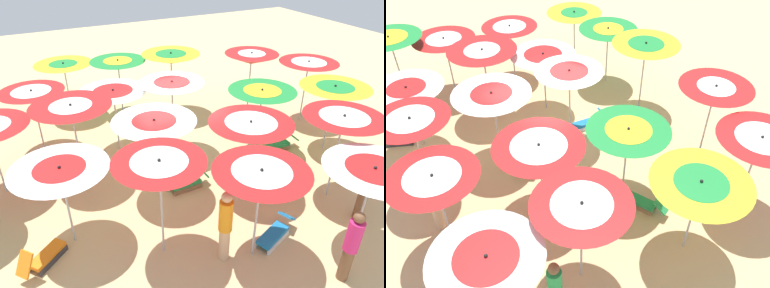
# 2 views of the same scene
# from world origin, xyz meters

# --- Properties ---
(ground) EXTENTS (40.15, 40.15, 0.04)m
(ground) POSITION_xyz_m (0.00, 0.00, -0.02)
(ground) COLOR #D1B57F
(beach_umbrella_0) EXTENTS (2.12, 2.12, 2.50)m
(beach_umbrella_0) POSITION_xyz_m (-5.85, -0.42, 2.29)
(beach_umbrella_0) COLOR #B2B2B7
(beach_umbrella_0) RESTS_ON ground
(beach_umbrella_1) EXTENTS (2.12, 2.12, 2.14)m
(beach_umbrella_1) POSITION_xyz_m (-3.49, -1.86, 1.92)
(beach_umbrella_1) COLOR #B2B2B7
(beach_umbrella_1) RESTS_ON ground
(beach_umbrella_2) EXTENTS (1.93, 1.93, 2.54)m
(beach_umbrella_2) POSITION_xyz_m (-1.72, -3.14, 2.29)
(beach_umbrella_2) COLOR #B2B2B7
(beach_umbrella_2) RESTS_ON ground
(beach_umbrella_3) EXTENTS (2.01, 2.01, 2.38)m
(beach_umbrella_3) POSITION_xyz_m (0.04, -4.14, 2.13)
(beach_umbrella_3) COLOR #B2B2B7
(beach_umbrella_3) RESTS_ON ground
(beach_umbrella_4) EXTENTS (2.11, 2.11, 2.28)m
(beach_umbrella_4) POSITION_xyz_m (2.24, -5.01, 2.02)
(beach_umbrella_4) COLOR #B2B2B7
(beach_umbrella_4) RESTS_ON ground
(beach_umbrella_5) EXTENTS (2.15, 2.15, 2.15)m
(beach_umbrella_5) POSITION_xyz_m (-4.84, 0.93, 1.92)
(beach_umbrella_5) COLOR #B2B2B7
(beach_umbrella_5) RESTS_ON ground
(beach_umbrella_6) EXTENTS (2.19, 2.19, 2.44)m
(beach_umbrella_6) POSITION_xyz_m (-2.74, 0.57, 2.21)
(beach_umbrella_6) COLOR #B2B2B7
(beach_umbrella_6) RESTS_ON ground
(beach_umbrella_7) EXTENTS (2.17, 2.17, 2.33)m
(beach_umbrella_7) POSITION_xyz_m (-1.00, -1.04, 2.12)
(beach_umbrella_7) COLOR #B2B2B7
(beach_umbrella_7) RESTS_ON ground
(beach_umbrella_8) EXTENTS (2.22, 2.22, 2.21)m
(beach_umbrella_8) POSITION_xyz_m (1.26, -2.04, 2.00)
(beach_umbrella_8) COLOR #B2B2B7
(beach_umbrella_8) RESTS_ON ground
(beach_umbrella_9) EXTENTS (2.04, 2.04, 2.50)m
(beach_umbrella_9) POSITION_xyz_m (3.15, -3.28, 2.26)
(beach_umbrella_9) COLOR #B2B2B7
(beach_umbrella_9) RESTS_ON ground
(beach_umbrella_10) EXTENTS (2.03, 2.03, 2.15)m
(beach_umbrella_10) POSITION_xyz_m (-3.54, 2.90, 1.94)
(beach_umbrella_10) COLOR #B2B2B7
(beach_umbrella_10) RESTS_ON ground
(beach_umbrella_11) EXTENTS (2.13, 2.13, 2.16)m
(beach_umbrella_11) POSITION_xyz_m (-1.27, 1.76, 1.93)
(beach_umbrella_11) COLOR #B2B2B7
(beach_umbrella_11) RESTS_ON ground
(beach_umbrella_12) EXTENTS (1.99, 1.99, 2.49)m
(beach_umbrella_12) POSITION_xyz_m (0.32, 0.81, 2.25)
(beach_umbrella_12) COLOR #B2B2B7
(beach_umbrella_12) RESTS_ON ground
(beach_umbrella_13) EXTENTS (2.12, 2.12, 2.22)m
(beach_umbrella_13) POSITION_xyz_m (2.80, -0.43, 1.96)
(beach_umbrella_13) COLOR #B2B2B7
(beach_umbrella_13) RESTS_ON ground
(beach_umbrella_14) EXTENTS (2.19, 2.19, 2.29)m
(beach_umbrella_14) POSITION_xyz_m (4.89, -1.34, 2.01)
(beach_umbrella_14) COLOR #B2B2B7
(beach_umbrella_14) RESTS_ON ground
(beach_umbrella_15) EXTENTS (2.13, 2.13, 2.16)m
(beach_umbrella_15) POSITION_xyz_m (-2.18, 5.17, 1.93)
(beach_umbrella_15) COLOR #B2B2B7
(beach_umbrella_15) RESTS_ON ground
(beach_umbrella_16) EXTENTS (2.10, 2.10, 2.22)m
(beach_umbrella_16) POSITION_xyz_m (-0.31, 4.42, 2.01)
(beach_umbrella_16) COLOR #B2B2B7
(beach_umbrella_16) RESTS_ON ground
(beach_umbrella_17) EXTENTS (2.19, 2.19, 2.48)m
(beach_umbrella_17) POSITION_xyz_m (1.50, 3.54, 2.23)
(beach_umbrella_17) COLOR #B2B2B7
(beach_umbrella_17) RESTS_ON ground
(beach_umbrella_18) EXTENTS (2.01, 2.01, 2.51)m
(beach_umbrella_18) POSITION_xyz_m (4.15, 2.12, 2.25)
(beach_umbrella_18) COLOR #B2B2B7
(beach_umbrella_18) RESTS_ON ground
(beach_umbrella_19) EXTENTS (2.12, 2.12, 2.36)m
(beach_umbrella_19) POSITION_xyz_m (5.67, 0.71, 2.15)
(beach_umbrella_19) COLOR #B2B2B7
(beach_umbrella_19) RESTS_ON ground
(lounger_0) EXTENTS (0.92, 1.19, 0.57)m
(lounger_0) POSITION_xyz_m (0.57, 1.59, 0.19)
(lounger_0) COLOR silver
(lounger_0) RESTS_ON ground
(lounger_1) EXTENTS (1.13, 1.01, 0.72)m
(lounger_1) POSITION_xyz_m (-4.23, -2.31, 0.22)
(lounger_1) COLOR #333338
(lounger_1) RESTS_ON ground
(lounger_2) EXTENTS (1.15, 0.38, 0.59)m
(lounger_2) POSITION_xyz_m (-0.16, -1.25, 0.20)
(lounger_2) COLOR olive
(lounger_2) RESTS_ON ground
(lounger_3) EXTENTS (1.17, 0.38, 0.55)m
(lounger_3) POSITION_xyz_m (3.56, -0.72, 0.20)
(lounger_3) COLOR olive
(lounger_3) RESTS_ON ground
(lounger_4) EXTENTS (1.31, 0.79, 0.51)m
(lounger_4) POSITION_xyz_m (0.79, -3.99, 0.19)
(lounger_4) COLOR silver
(lounger_4) RESTS_ON ground
(beachgoer_1) EXTENTS (0.30, 0.30, 1.85)m
(beachgoer_1) POSITION_xyz_m (-0.60, -3.93, 0.98)
(beachgoer_1) COLOR #D8A87F
(beachgoer_1) RESTS_ON ground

